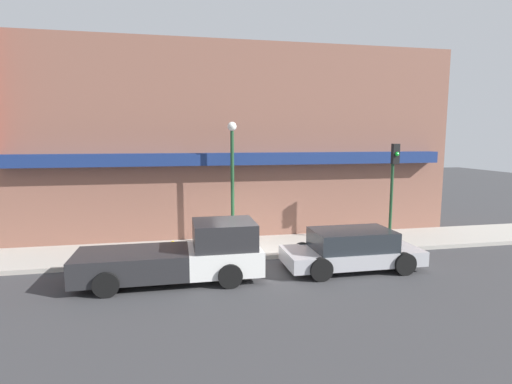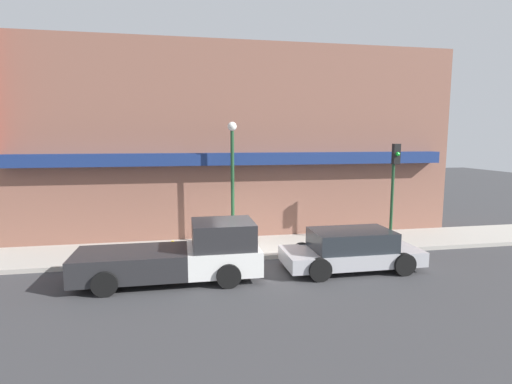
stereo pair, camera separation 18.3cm
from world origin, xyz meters
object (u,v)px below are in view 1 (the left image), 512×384
(parked_car, at_px, (352,249))
(traffic_light, at_px, (393,176))
(fire_hydrant, at_px, (173,249))
(pickup_truck, at_px, (183,255))
(street_lamp, at_px, (232,168))

(parked_car, bearing_deg, traffic_light, 40.01)
(fire_hydrant, height_order, traffic_light, traffic_light)
(fire_hydrant, bearing_deg, parked_car, -18.44)
(pickup_truck, relative_size, street_lamp, 1.15)
(parked_car, height_order, traffic_light, traffic_light)
(pickup_truck, bearing_deg, street_lamp, 60.01)
(pickup_truck, bearing_deg, parked_car, 1.82)
(fire_hydrant, distance_m, traffic_light, 9.10)
(pickup_truck, bearing_deg, traffic_light, 17.10)
(pickup_truck, relative_size, fire_hydrant, 9.26)
(parked_car, relative_size, fire_hydrant, 7.61)
(pickup_truck, relative_size, traffic_light, 1.39)
(pickup_truck, height_order, traffic_light, traffic_light)
(street_lamp, relative_size, traffic_light, 1.21)
(pickup_truck, xyz_separation_m, street_lamp, (2.02, 3.26, 2.47))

